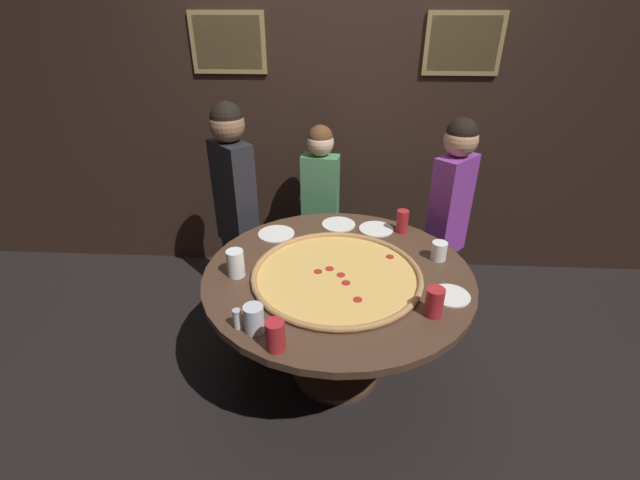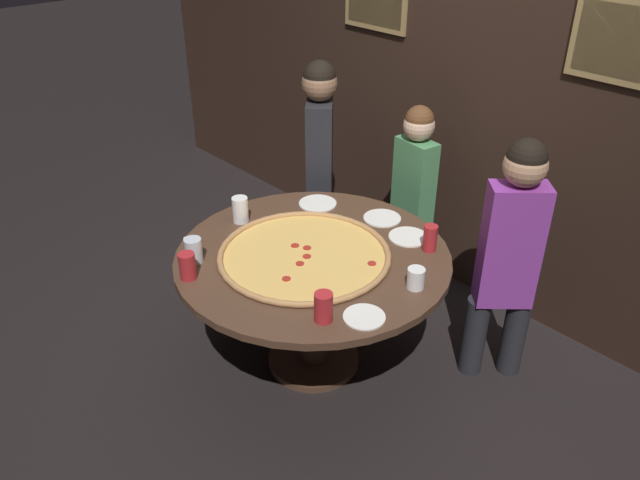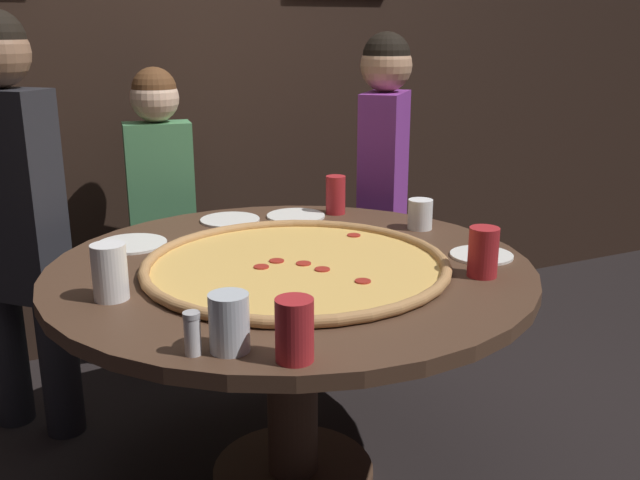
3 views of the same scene
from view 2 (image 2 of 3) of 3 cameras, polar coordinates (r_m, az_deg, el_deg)
ground_plane at (r=3.69m, az=-0.59°, el=-11.01°), size 24.00×24.00×0.00m
back_wall at (r=3.93m, az=14.04°, el=12.88°), size 6.40×0.08×2.60m
dining_table at (r=3.32m, az=-0.64°, el=-3.40°), size 1.44×1.44×0.74m
giant_pizza at (r=3.21m, az=-1.44°, el=-1.34°), size 0.90×0.90×0.03m
drink_cup_front_edge at (r=2.74m, az=0.32°, el=-6.15°), size 0.08×0.08×0.14m
drink_cup_far_right at (r=3.08m, az=-12.03°, el=-2.34°), size 0.08×0.08×0.14m
drink_cup_centre_back at (r=3.28m, az=10.03°, el=0.17°), size 0.07×0.07×0.14m
drink_cup_near_left at (r=2.99m, az=8.75°, el=-3.48°), size 0.08×0.08×0.10m
drink_cup_far_left at (r=3.53m, az=-7.30°, el=2.77°), size 0.09×0.09×0.15m
drink_cup_beside_pizza at (r=3.21m, az=-11.49°, el=-0.93°), size 0.09×0.09×0.13m
white_plate_near_front at (r=2.81m, az=4.06°, el=-7.02°), size 0.19×0.19×0.01m
white_plate_left_side at (r=3.58m, az=5.70°, el=2.00°), size 0.21×0.21×0.01m
white_plate_far_back at (r=3.72m, az=-0.21°, el=3.36°), size 0.22×0.22×0.01m
white_plate_beside_cup at (r=3.41m, az=8.08°, el=0.29°), size 0.22×0.22×0.01m
condiment_shaker at (r=3.28m, az=-11.97°, el=-0.54°), size 0.04×0.04×0.10m
diner_side_left at (r=4.08m, az=-0.04°, el=7.44°), size 0.35×0.36×1.47m
diner_side_right at (r=3.30m, az=16.95°, el=-0.97°), size 0.33×0.34×1.40m
diner_far_left at (r=3.98m, az=8.54°, el=4.55°), size 0.33×0.19×1.27m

